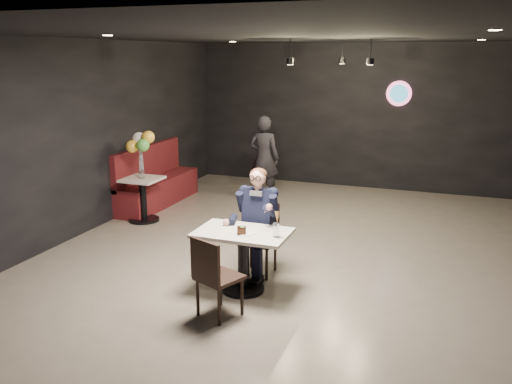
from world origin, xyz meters
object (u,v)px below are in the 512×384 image
at_px(main_table, 243,261).
at_px(chair_far, 259,240).
at_px(side_table, 143,200).
at_px(balloon_vase, 142,174).
at_px(seated_man, 259,221).
at_px(chair_near, 219,276).
at_px(passerby, 264,158).
at_px(booth_bench, 157,176).
at_px(sundae_glass, 276,230).

bearing_deg(main_table, chair_far, 90.00).
xyz_separation_m(side_table, balloon_vase, (0.00, 0.00, 0.45)).
bearing_deg(seated_man, main_table, -90.00).
bearing_deg(chair_near, side_table, 156.79).
height_order(main_table, passerby, passerby).
distance_m(chair_far, passerby, 3.76).
distance_m(booth_bench, side_table, 1.06).
distance_m(sundae_glass, balloon_vase, 3.70).
xyz_separation_m(chair_far, balloon_vase, (-2.63, 1.48, 0.36)).
xyz_separation_m(seated_man, sundae_glass, (0.43, -0.60, 0.11)).
relative_size(sundae_glass, booth_bench, 0.07).
distance_m(chair_near, booth_bench, 4.72).
bearing_deg(booth_bench, balloon_vase, -73.30).
height_order(booth_bench, side_table, booth_bench).
height_order(seated_man, booth_bench, seated_man).
bearing_deg(main_table, booth_bench, 134.02).
relative_size(chair_far, chair_near, 1.00).
bearing_deg(booth_bench, seated_man, -40.26).
xyz_separation_m(side_table, passerby, (1.44, 2.08, 0.44)).
height_order(sundae_glass, balloon_vase, sundae_glass).
distance_m(chair_far, booth_bench, 3.84).
height_order(chair_near, passerby, passerby).
height_order(chair_near, side_table, chair_near).
bearing_deg(balloon_vase, passerby, 55.18).
xyz_separation_m(chair_near, side_table, (-2.63, 2.71, -0.09)).
distance_m(chair_near, balloon_vase, 3.79).
height_order(main_table, seated_man, seated_man).
relative_size(main_table, seated_man, 0.76).
bearing_deg(chair_near, balloon_vase, 156.79).
bearing_deg(sundae_glass, chair_far, 125.65).
distance_m(seated_man, passerby, 3.75).
bearing_deg(side_table, seated_man, -29.38).
height_order(chair_far, chair_near, same).
xyz_separation_m(booth_bench, side_table, (0.30, -1.00, -0.18)).
relative_size(main_table, balloon_vase, 7.84).
distance_m(main_table, passerby, 4.30).
bearing_deg(sundae_glass, chair_near, -124.30).
relative_size(booth_bench, side_table, 2.98).
distance_m(chair_far, balloon_vase, 3.04).
xyz_separation_m(main_table, passerby, (-1.18, 4.11, 0.44)).
xyz_separation_m(balloon_vase, passerby, (1.44, 2.08, -0.00)).
height_order(chair_far, sundae_glass, chair_far).
bearing_deg(booth_bench, chair_far, -40.26).
xyz_separation_m(chair_near, balloon_vase, (-2.63, 2.71, 0.36)).
xyz_separation_m(main_table, booth_bench, (-2.93, 3.03, 0.18)).
distance_m(sundae_glass, booth_bench, 4.56).
distance_m(chair_near, passerby, 4.94).
bearing_deg(main_table, seated_man, 90.00).
height_order(sundae_glass, side_table, sundae_glass).
bearing_deg(seated_man, booth_bench, 139.74).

